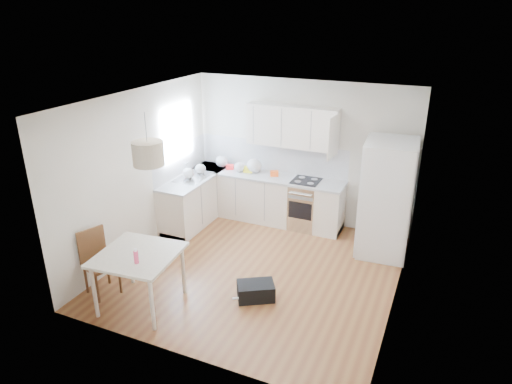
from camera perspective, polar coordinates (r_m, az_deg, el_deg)
floor at (r=7.34m, az=0.08°, el=-9.73°), size 4.20×4.20×0.00m
ceiling at (r=6.35m, az=0.10°, el=11.48°), size 4.20×4.20×0.00m
wall_back at (r=8.58m, az=5.75°, el=4.90°), size 4.20×0.00×4.20m
wall_left at (r=7.76m, az=-14.28°, el=2.43°), size 0.00×4.20×4.20m
wall_right at (r=6.25m, az=18.02°, el=-2.81°), size 0.00×4.20×4.20m
window_glassblock at (r=8.52m, az=-9.79°, el=7.36°), size 0.02×1.00×1.00m
cabinets_back at (r=8.82m, az=1.21°, el=-0.80°), size 3.00×0.60×0.88m
cabinets_left at (r=8.83m, az=-7.51°, el=-0.96°), size 0.60×1.80×0.88m
counter_back at (r=8.65m, az=1.24°, el=2.01°), size 3.02×0.64×0.04m
counter_left at (r=8.67m, az=-7.65°, el=1.84°), size 0.64×1.82×0.04m
backsplash_back at (r=8.81m, az=1.99°, el=4.50°), size 3.00×0.01×0.58m
backsplash_left at (r=8.72m, az=-9.42°, el=4.01°), size 0.01×1.80×0.58m
upper_cabinets at (r=8.34m, az=4.55°, el=8.18°), size 1.70×0.32×0.75m
range_oven at (r=8.57m, az=6.15°, el=-1.63°), size 0.50×0.61×0.88m
sink at (r=8.62m, az=-7.83°, el=1.83°), size 0.50×0.80×0.16m
refrigerator at (r=7.78m, az=16.11°, el=-0.75°), size 0.98×1.03×1.93m
dining_table at (r=6.40m, az=-14.51°, el=-8.17°), size 1.12×1.12×0.81m
dining_chair at (r=6.93m, az=-18.85°, el=-8.48°), size 0.53×0.53×0.97m
drink_bottle at (r=6.09m, az=-14.77°, el=-7.73°), size 0.07×0.07×0.21m
gym_bag at (r=6.64m, az=-0.03°, el=-12.26°), size 0.62×0.56×0.24m
pendant_lamp at (r=5.85m, az=-13.34°, el=4.71°), size 0.49×0.49×0.31m
grocery_bag_a at (r=9.09m, az=-4.30°, el=3.85°), size 0.25×0.21×0.23m
grocery_bag_b at (r=8.79m, az=-2.10°, el=3.12°), size 0.21×0.18×0.19m
grocery_bag_c at (r=8.74m, az=-0.23°, el=3.29°), size 0.30×0.25×0.27m
grocery_bag_d at (r=8.76m, az=-6.98°, el=2.90°), size 0.21×0.18×0.19m
grocery_bag_e at (r=8.52m, az=-8.46°, el=2.33°), size 0.23×0.19×0.21m
snack_orange at (r=8.58m, az=2.30°, el=2.33°), size 0.18×0.15×0.10m
snack_yellow at (r=8.77m, az=-0.98°, el=2.84°), size 0.18×0.13×0.12m
snack_red at (r=8.95m, az=-3.27°, el=3.15°), size 0.17×0.14×0.10m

